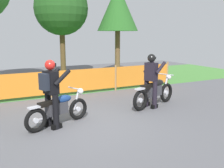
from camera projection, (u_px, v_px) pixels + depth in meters
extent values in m
cube|color=#5B5B60|center=(81.00, 124.00, 6.70)|extent=(24.00, 24.00, 0.02)
cube|color=#4C8C3D|center=(36.00, 84.00, 11.87)|extent=(24.00, 5.58, 0.01)
cylinder|color=#997547|center=(51.00, 83.00, 9.33)|extent=(0.08, 0.08, 1.05)
cylinder|color=#997547|center=(116.00, 78.00, 10.52)|extent=(0.08, 0.08, 1.05)
cylinder|color=#997547|center=(167.00, 73.00, 11.71)|extent=(0.08, 0.08, 1.05)
cube|color=orange|center=(12.00, 86.00, 8.73)|extent=(2.58, 0.02, 0.85)
cube|color=orange|center=(85.00, 80.00, 9.92)|extent=(2.58, 0.02, 0.85)
cube|color=orange|center=(143.00, 75.00, 11.11)|extent=(2.58, 0.02, 0.85)
cylinder|color=brown|center=(63.00, 52.00, 13.82)|extent=(0.28, 0.28, 2.63)
sphere|color=#23511E|center=(61.00, 8.00, 13.38)|extent=(2.81, 2.81, 2.81)
cylinder|color=brown|center=(117.00, 53.00, 14.35)|extent=(0.28, 0.28, 2.45)
cone|color=#286023|center=(118.00, 8.00, 13.88)|extent=(2.23, 2.23, 2.48)
torus|color=black|center=(78.00, 109.00, 6.97)|extent=(0.59, 0.30, 0.59)
cylinder|color=silver|center=(78.00, 109.00, 6.97)|extent=(0.14, 0.10, 0.13)
torus|color=black|center=(36.00, 120.00, 6.04)|extent=(0.59, 0.30, 0.59)
cylinder|color=silver|center=(36.00, 120.00, 6.04)|extent=(0.14, 0.10, 0.13)
cube|color=#38383D|center=(57.00, 108.00, 6.44)|extent=(0.59, 0.40, 0.29)
ellipsoid|color=navy|center=(63.00, 99.00, 6.55)|extent=(0.53, 0.37, 0.20)
cube|color=black|center=(49.00, 103.00, 6.24)|extent=(0.55, 0.37, 0.09)
cube|color=silver|center=(35.00, 107.00, 5.98)|extent=(0.36, 0.25, 0.04)
cylinder|color=silver|center=(76.00, 100.00, 6.88)|extent=(0.22, 0.12, 0.52)
sphere|color=white|center=(80.00, 91.00, 6.94)|extent=(0.21, 0.21, 0.17)
cylinder|color=silver|center=(75.00, 89.00, 6.79)|extent=(0.22, 0.53, 0.03)
cylinder|color=silver|center=(45.00, 118.00, 6.37)|extent=(0.50, 0.24, 0.06)
torus|color=black|center=(166.00, 93.00, 8.76)|extent=(0.65, 0.32, 0.65)
cylinder|color=silver|center=(166.00, 93.00, 8.76)|extent=(0.15, 0.10, 0.14)
torus|color=black|center=(140.00, 100.00, 7.76)|extent=(0.65, 0.32, 0.65)
cylinder|color=silver|center=(140.00, 100.00, 7.76)|extent=(0.15, 0.10, 0.14)
cube|color=#38383D|center=(153.00, 91.00, 8.19)|extent=(0.66, 0.43, 0.33)
ellipsoid|color=black|center=(158.00, 83.00, 8.31)|extent=(0.58, 0.40, 0.22)
cube|color=black|center=(149.00, 86.00, 7.97)|extent=(0.61, 0.40, 0.10)
cube|color=silver|center=(141.00, 89.00, 7.69)|extent=(0.40, 0.27, 0.04)
cylinder|color=silver|center=(166.00, 84.00, 8.66)|extent=(0.24, 0.13, 0.58)
sphere|color=white|center=(169.00, 77.00, 8.73)|extent=(0.23, 0.23, 0.18)
cylinder|color=silver|center=(165.00, 74.00, 8.57)|extent=(0.23, 0.59, 0.03)
cylinder|color=silver|center=(144.00, 99.00, 8.12)|extent=(0.55, 0.25, 0.07)
cylinder|color=black|center=(48.00, 109.00, 6.45)|extent=(0.19, 0.19, 0.86)
cube|color=black|center=(49.00, 123.00, 6.52)|extent=(0.28, 0.19, 0.12)
cylinder|color=black|center=(56.00, 112.00, 6.24)|extent=(0.19, 0.19, 0.86)
cube|color=black|center=(57.00, 126.00, 6.31)|extent=(0.28, 0.19, 0.12)
cube|color=black|center=(51.00, 82.00, 6.21)|extent=(0.35, 0.42, 0.56)
cylinder|color=black|center=(52.00, 76.00, 6.46)|extent=(0.49, 0.26, 0.38)
cylinder|color=black|center=(62.00, 78.00, 6.17)|extent=(0.49, 0.26, 0.38)
sphere|color=red|center=(50.00, 65.00, 6.13)|extent=(0.32, 0.32, 0.25)
cube|color=black|center=(54.00, 65.00, 6.20)|extent=(0.09, 0.18, 0.08)
cube|color=#1E232D|center=(45.00, 82.00, 6.08)|extent=(0.25, 0.32, 0.40)
cylinder|color=black|center=(146.00, 93.00, 8.21)|extent=(0.19, 0.19, 0.86)
cube|color=black|center=(146.00, 104.00, 8.28)|extent=(0.28, 0.19, 0.12)
cylinder|color=black|center=(155.00, 95.00, 7.99)|extent=(0.19, 0.19, 0.86)
cube|color=black|center=(154.00, 106.00, 8.06)|extent=(0.28, 0.19, 0.12)
cube|color=black|center=(151.00, 72.00, 7.96)|extent=(0.34, 0.42, 0.56)
cylinder|color=black|center=(149.00, 67.00, 8.21)|extent=(0.49, 0.25, 0.38)
cylinder|color=black|center=(161.00, 68.00, 7.91)|extent=(0.49, 0.25, 0.38)
sphere|color=black|center=(152.00, 58.00, 7.88)|extent=(0.32, 0.32, 0.25)
cube|color=black|center=(153.00, 58.00, 7.95)|extent=(0.09, 0.18, 0.08)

